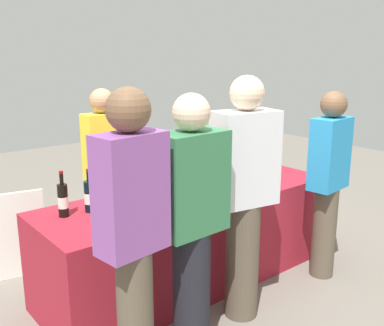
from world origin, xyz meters
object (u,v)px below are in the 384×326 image
at_px(wine_bottle_1, 90,196).
at_px(wine_bottle_6, 267,159).
at_px(guest_3, 328,178).
at_px(wine_bottle_4, 243,162).
at_px(guest_2, 244,193).
at_px(server_pouring, 105,169).
at_px(wine_bottle_3, 198,173).
at_px(wine_glass_4, 243,177).
at_px(wine_bottle_2, 141,186).
at_px(ice_bucket, 255,169).
at_px(wine_bottle_0, 63,200).
at_px(wine_glass_0, 104,206).
at_px(wine_bottle_5, 259,161).
at_px(wine_glass_2, 190,186).
at_px(wine_glass_5, 265,169).
at_px(wine_glass_1, 131,204).
at_px(menu_board, 8,237).
at_px(guest_1, 191,220).
at_px(wine_glass_3, 225,177).

bearing_deg(wine_bottle_1, wine_bottle_6, -1.02).
bearing_deg(guest_3, wine_bottle_4, 95.13).
xyz_separation_m(guest_2, guest_3, (0.97, -0.02, -0.07)).
bearing_deg(server_pouring, wine_bottle_3, 130.98).
distance_m(wine_glass_4, guest_3, 0.69).
relative_size(wine_bottle_2, ice_bucket, 1.47).
relative_size(wine_bottle_0, wine_glass_0, 2.45).
distance_m(wine_bottle_5, wine_glass_2, 1.00).
bearing_deg(wine_glass_5, wine_bottle_0, 171.84).
xyz_separation_m(wine_bottle_0, wine_glass_1, (0.35, -0.32, -0.02)).
xyz_separation_m(wine_bottle_3, menu_board, (-1.34, 0.87, -0.50)).
relative_size(guest_3, menu_board, 2.11).
relative_size(wine_glass_0, menu_board, 0.18).
bearing_deg(server_pouring, wine_bottle_0, 42.46).
bearing_deg(ice_bucket, wine_glass_2, -175.48).
bearing_deg(ice_bucket, server_pouring, 144.33).
relative_size(wine_glass_4, menu_board, 0.19).
relative_size(ice_bucket, server_pouring, 0.14).
relative_size(wine_glass_0, wine_glass_4, 0.96).
bearing_deg(wine_bottle_4, guest_2, -135.03).
bearing_deg(wine_bottle_4, wine_glass_1, -166.64).
relative_size(wine_glass_5, menu_board, 0.17).
height_order(wine_bottle_2, guest_3, guest_3).
distance_m(wine_glass_1, wine_glass_5, 1.44).
bearing_deg(wine_glass_5, guest_2, -146.90).
distance_m(wine_bottle_2, wine_glass_4, 0.89).
xyz_separation_m(wine_glass_2, wine_glass_5, (0.86, -0.00, -0.01)).
bearing_deg(wine_bottle_6, wine_glass_4, -156.17).
xyz_separation_m(wine_bottle_6, server_pouring, (-1.39, 0.64, -0.00)).
relative_size(wine_bottle_4, guest_1, 0.19).
xyz_separation_m(wine_glass_1, menu_board, (-0.50, 1.15, -0.49)).
bearing_deg(wine_bottle_0, menu_board, 100.48).
distance_m(wine_bottle_6, menu_board, 2.41).
bearing_deg(wine_bottle_5, wine_bottle_0, 178.03).
bearing_deg(guest_1, wine_bottle_0, 114.54).
bearing_deg(wine_bottle_2, wine_bottle_3, 3.34).
height_order(wine_bottle_6, wine_glass_2, wine_bottle_6).
height_order(wine_bottle_0, guest_3, guest_3).
distance_m(wine_bottle_4, wine_glass_5, 0.27).
xyz_separation_m(wine_bottle_0, wine_bottle_6, (2.03, -0.06, -0.01)).
height_order(wine_glass_3, wine_glass_4, wine_glass_4).
distance_m(wine_bottle_0, guest_2, 1.25).
height_order(wine_glass_4, guest_2, guest_2).
bearing_deg(wine_glass_0, wine_glass_5, -1.21).
bearing_deg(wine_bottle_4, wine_bottle_0, -179.42).
bearing_deg(wine_glass_5, wine_bottle_3, 160.30).
height_order(wine_bottle_0, wine_glass_3, wine_bottle_0).
relative_size(wine_bottle_0, guest_1, 0.20).
bearing_deg(guest_2, wine_glass_2, 106.01).
xyz_separation_m(wine_bottle_0, guest_3, (1.94, -0.80, -0.02)).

